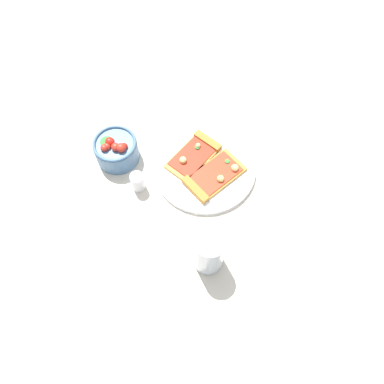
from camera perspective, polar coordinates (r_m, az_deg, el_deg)
name	(u,v)px	position (r m, az deg, el deg)	size (l,w,h in m)	color
ground_plane	(215,160)	(1.01, 3.38, 4.84)	(2.40, 2.40, 0.00)	beige
plate	(205,168)	(0.99, 1.90, 3.64)	(0.26, 0.26, 0.01)	white
pizza_slice_near	(195,154)	(0.99, 0.45, 5.70)	(0.16, 0.14, 0.02)	gold
pizza_slice_far	(213,177)	(0.96, 3.12, 2.23)	(0.17, 0.12, 0.03)	gold
salad_bowl	(116,149)	(1.00, -11.24, 6.25)	(0.11, 0.11, 0.08)	#4C7299
soda_glass	(209,253)	(0.84, 2.53, -9.02)	(0.07, 0.07, 0.13)	silver
paper_napkin	(299,222)	(0.96, 15.62, -4.30)	(0.16, 0.11, 0.00)	white
pepper_shaker	(138,182)	(0.95, -8.07, 1.52)	(0.03, 0.03, 0.07)	silver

